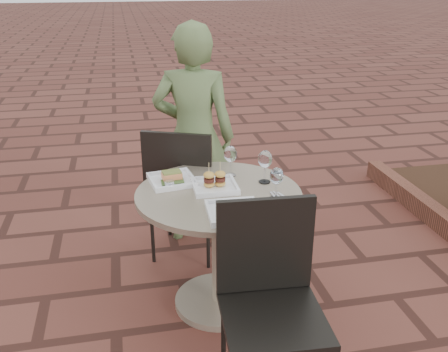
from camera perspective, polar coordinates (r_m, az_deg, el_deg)
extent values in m
plane|color=#592C23|center=(2.99, 4.54, -15.48)|extent=(60.00, 60.00, 0.00)
cylinder|color=gray|center=(3.05, -0.57, -14.04)|extent=(0.52, 0.52, 0.04)
cylinder|color=gray|center=(2.87, -0.59, -8.74)|extent=(0.08, 0.08, 0.70)
cylinder|color=gray|center=(2.70, -0.62, -2.11)|extent=(0.90, 0.90, 0.03)
cube|color=black|center=(3.37, -4.33, -1.84)|extent=(0.57, 0.57, 0.03)
cube|color=black|center=(3.10, -5.41, 0.86)|extent=(0.42, 0.20, 0.46)
cylinder|color=black|center=(3.60, -0.51, -4.18)|extent=(0.02, 0.02, 0.44)
cylinder|color=black|center=(3.68, -6.33, -3.66)|extent=(0.02, 0.02, 0.44)
cylinder|color=black|center=(3.27, -1.83, -7.13)|extent=(0.02, 0.02, 0.44)
cylinder|color=black|center=(3.37, -8.19, -6.46)|extent=(0.02, 0.02, 0.44)
cube|color=black|center=(2.24, 5.68, -15.95)|extent=(0.46, 0.46, 0.03)
cube|color=black|center=(2.26, 4.71, -7.86)|extent=(0.44, 0.05, 0.46)
cylinder|color=black|center=(2.50, -0.06, -17.84)|extent=(0.02, 0.02, 0.44)
cylinder|color=black|center=(2.57, 8.73, -16.84)|extent=(0.02, 0.02, 0.44)
imported|color=#4F6336|center=(3.44, -3.46, 4.47)|extent=(0.65, 0.52, 1.55)
cube|color=white|center=(2.82, -5.96, -0.59)|extent=(0.28, 0.28, 0.01)
cube|color=#E88852|center=(2.81, -5.99, 0.05)|extent=(0.12, 0.08, 0.03)
cube|color=#5E662D|center=(2.80, -6.01, 0.47)|extent=(0.11, 0.08, 0.01)
cube|color=white|center=(2.73, -1.07, -1.30)|extent=(0.24, 0.24, 0.01)
cube|color=white|center=(2.45, 1.11, -4.28)|extent=(0.27, 0.27, 0.01)
ellipsoid|color=#C14F6A|center=(2.38, 0.48, -4.70)|extent=(0.05, 0.04, 0.02)
cylinder|color=white|center=(2.63, 5.93, -2.48)|extent=(0.06, 0.06, 0.00)
cylinder|color=white|center=(2.62, 5.97, -1.69)|extent=(0.01, 0.01, 0.08)
ellipsoid|color=white|center=(2.58, 6.04, 0.00)|extent=(0.07, 0.07, 0.09)
cylinder|color=white|center=(2.58, 6.04, -0.11)|extent=(0.06, 0.06, 0.04)
cylinder|color=white|center=(2.90, 0.73, 0.10)|extent=(0.06, 0.06, 0.00)
cylinder|color=white|center=(2.89, 0.74, 0.88)|extent=(0.01, 0.01, 0.08)
ellipsoid|color=white|center=(2.85, 0.75, 2.52)|extent=(0.08, 0.08, 0.10)
cylinder|color=white|center=(2.82, 4.64, -0.66)|extent=(0.07, 0.07, 0.00)
cylinder|color=white|center=(2.80, 4.67, 0.17)|extent=(0.01, 0.01, 0.08)
ellipsoid|color=white|center=(2.77, 4.73, 1.94)|extent=(0.08, 0.08, 0.10)
cylinder|color=silver|center=(2.75, -6.25, -0.94)|extent=(0.06, 0.06, 0.04)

